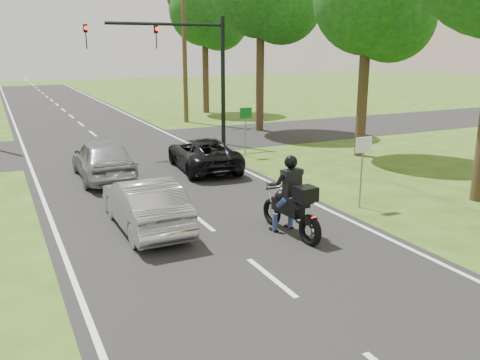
% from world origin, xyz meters
% --- Properties ---
extents(ground, '(140.00, 140.00, 0.00)m').
position_xyz_m(ground, '(0.00, 0.00, 0.00)').
color(ground, '#2F4A14').
rests_on(ground, ground).
extents(road, '(8.00, 100.00, 0.01)m').
position_xyz_m(road, '(0.00, 10.00, 0.01)').
color(road, black).
rests_on(road, ground).
extents(cross_road, '(60.00, 7.00, 0.01)m').
position_xyz_m(cross_road, '(0.00, 16.00, 0.01)').
color(cross_road, black).
rests_on(cross_road, ground).
extents(motorcycle_rider, '(0.69, 2.42, 2.08)m').
position_xyz_m(motorcycle_rider, '(1.68, 1.92, 0.82)').
color(motorcycle_rider, black).
rests_on(motorcycle_rider, ground).
extents(dark_suv, '(2.43, 4.58, 1.23)m').
position_xyz_m(dark_suv, '(2.34, 9.53, 0.63)').
color(dark_suv, black).
rests_on(dark_suv, road).
extents(silver_sedan, '(1.44, 4.07, 1.34)m').
position_xyz_m(silver_sedan, '(-1.51, 4.01, 0.68)').
color(silver_sedan, '#ADACB1').
rests_on(silver_sedan, road).
extents(silver_suv, '(1.85, 4.42, 1.50)m').
position_xyz_m(silver_suv, '(-1.45, 9.71, 0.76)').
color(silver_suv, '#979A9E').
rests_on(silver_suv, road).
extents(traffic_signal, '(6.38, 0.44, 6.00)m').
position_xyz_m(traffic_signal, '(3.34, 14.00, 4.14)').
color(traffic_signal, black).
rests_on(traffic_signal, ground).
extents(utility_pole_far, '(1.60, 0.28, 10.00)m').
position_xyz_m(utility_pole_far, '(6.20, 22.00, 5.08)').
color(utility_pole_far, brown).
rests_on(utility_pole_far, ground).
extents(sign_white, '(0.55, 0.07, 2.12)m').
position_xyz_m(sign_white, '(4.70, 2.98, 1.60)').
color(sign_white, slate).
rests_on(sign_white, ground).
extents(sign_green, '(0.55, 0.07, 2.12)m').
position_xyz_m(sign_green, '(4.90, 10.98, 1.60)').
color(sign_green, slate).
rests_on(sign_green, ground).
extents(tree_row_c, '(4.80, 4.65, 8.76)m').
position_xyz_m(tree_row_c, '(9.75, 8.80, 6.23)').
color(tree_row_c, '#332316').
rests_on(tree_row_c, ground).
extents(tree_row_e, '(5.28, 5.12, 9.61)m').
position_xyz_m(tree_row_e, '(9.48, 25.78, 6.83)').
color(tree_row_e, '#332316').
rests_on(tree_row_e, ground).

